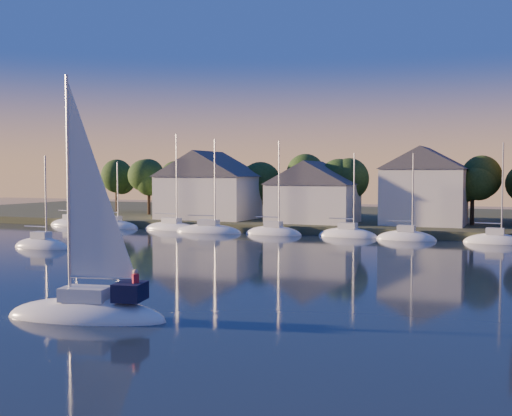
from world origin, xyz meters
The scene contains 10 objects.
ground centered at (0.00, 0.00, 0.00)m, with size 260.00×260.00×0.00m, color black.
shoreline_land centered at (0.00, 75.00, 0.00)m, with size 160.00×50.00×2.00m, color #394226.
wooden_dock centered at (0.00, 52.00, 0.00)m, with size 120.00×3.00×1.00m, color brown.
clubhouse_west centered at (-22.00, 58.00, 5.93)m, with size 13.65×9.45×9.64m.
clubhouse_centre centered at (-6.00, 57.00, 5.13)m, with size 11.55×8.40×8.08m.
clubhouse_east centered at (8.00, 59.00, 6.00)m, with size 10.50×8.40×9.80m.
tree_line centered at (2.00, 63.00, 7.18)m, with size 93.40×5.40×8.90m.
moored_fleet centered at (-12.00, 49.00, 0.10)m, with size 63.50×2.40×12.05m.
hero_sailboat centered at (-0.60, 2.97, 0.57)m, with size 8.98×4.47×13.51m.
drifting_sailboat_left centered at (-24.56, 26.66, 0.10)m, with size 6.47×2.26×10.30m.
Camera 1 is at (19.89, -23.50, 7.43)m, focal length 45.00 mm.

